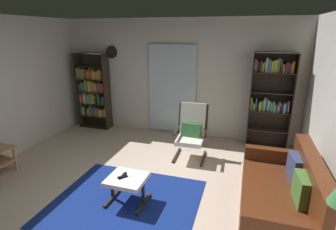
# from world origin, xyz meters

# --- Properties ---
(ground_plane) EXTENTS (7.02, 7.02, 0.00)m
(ground_plane) POSITION_xyz_m (0.00, 0.00, 0.00)
(ground_plane) COLOR #C7AF9D
(wall_back) EXTENTS (5.60, 0.06, 2.60)m
(wall_back) POSITION_xyz_m (0.00, 2.90, 1.30)
(wall_back) COLOR beige
(wall_back) RESTS_ON ground
(glass_door_panel) EXTENTS (1.10, 0.01, 2.00)m
(glass_door_panel) POSITION_xyz_m (-0.10, 2.83, 1.05)
(glass_door_panel) COLOR silver
(area_rug) EXTENTS (2.03, 1.73, 0.01)m
(area_rug) POSITION_xyz_m (0.03, 0.05, 0.00)
(area_rug) COLOR navy
(area_rug) RESTS_ON ground
(bookshelf_near_tv) EXTENTS (0.78, 0.30, 1.83)m
(bookshelf_near_tv) POSITION_xyz_m (-2.06, 2.67, 0.90)
(bookshelf_near_tv) COLOR black
(bookshelf_near_tv) RESTS_ON ground
(bookshelf_near_sofa) EXTENTS (0.80, 0.30, 1.94)m
(bookshelf_near_sofa) POSITION_xyz_m (2.01, 2.67, 1.10)
(bookshelf_near_sofa) COLOR black
(bookshelf_near_sofa) RESTS_ON ground
(leather_sofa) EXTENTS (0.88, 1.79, 0.86)m
(leather_sofa) POSITION_xyz_m (2.10, 0.35, 0.31)
(leather_sofa) COLOR #532712
(leather_sofa) RESTS_ON ground
(lounge_armchair) EXTENTS (0.58, 0.67, 1.02)m
(lounge_armchair) POSITION_xyz_m (0.60, 1.77, 0.53)
(lounge_armchair) COLOR black
(lounge_armchair) RESTS_ON ground
(ottoman) EXTENTS (0.53, 0.49, 0.39)m
(ottoman) POSITION_xyz_m (0.06, 0.08, 0.32)
(ottoman) COLOR white
(ottoman) RESTS_ON ground
(tv_remote) EXTENTS (0.04, 0.14, 0.02)m
(tv_remote) POSITION_xyz_m (0.00, 0.10, 0.40)
(tv_remote) COLOR black
(tv_remote) RESTS_ON ottoman
(cell_phone) EXTENTS (0.14, 0.15, 0.01)m
(cell_phone) POSITION_xyz_m (0.01, 0.06, 0.40)
(cell_phone) COLOR black
(cell_phone) RESTS_ON ottoman
(wall_clock) EXTENTS (0.29, 0.03, 0.29)m
(wall_clock) POSITION_xyz_m (-1.57, 2.82, 1.85)
(wall_clock) COLOR silver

